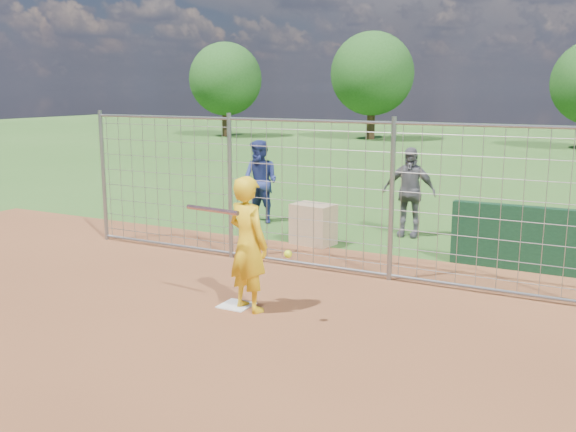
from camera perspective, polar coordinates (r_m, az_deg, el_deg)
The scene contains 10 objects.
ground at distance 9.34m, azimuth -3.96°, elevation -7.63°, with size 100.00×100.00×0.00m, color #2D591E.
infield_dirt at distance 7.16m, azimuth -17.11°, elevation -14.19°, with size 18.00×18.00×0.00m, color brown.
home_plate at distance 9.17m, azimuth -4.63°, elevation -7.92°, with size 0.43×0.43×0.02m, color silver.
dugout_wall at distance 11.43m, azimuth 20.75°, elevation -1.94°, with size 2.60×0.20×1.10m, color #11381E.
batter at distance 8.76m, azimuth -3.58°, elevation -2.51°, with size 0.68×0.45×1.87m, color yellow.
bystander_a at distance 14.54m, azimuth -2.48°, elevation 3.06°, with size 0.91×0.71×1.88m, color navy.
bystander_b at distance 13.40m, azimuth 10.70°, elevation 2.11°, with size 1.09×0.45×1.85m, color #57575C.
equipment_bin at distance 12.59m, azimuth 2.26°, elevation -0.73°, with size 0.80×0.55×0.80m, color tan.
equipment_in_play at distance 8.45m, azimuth -5.18°, elevation -0.38°, with size 1.59×0.18×0.57m.
backstop_fence at distance 10.73m, azimuth 1.58°, elevation 1.83°, with size 9.08×0.08×2.60m.
Camera 1 is at (4.68, -7.49, 3.03)m, focal length 40.00 mm.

